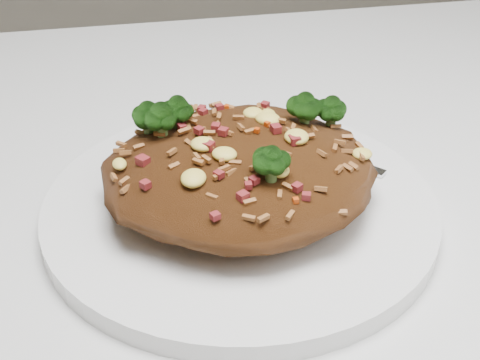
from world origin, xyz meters
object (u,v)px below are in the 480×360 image
fried_rice (240,160)px  fork (296,144)px  dining_table (118,342)px  plate (240,207)px

fried_rice → fork: size_ratio=1.37×
fried_rice → dining_table: bearing=-172.2°
fried_rice → plate: bearing=-86.3°
plate → fried_rice: bearing=93.7°
plate → fork: bearing=47.8°
dining_table → plate: plate is taller
dining_table → fork: size_ratio=9.27×
dining_table → fried_rice: 0.16m
dining_table → fork: (0.15, 0.07, 0.11)m
plate → fried_rice: 0.04m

